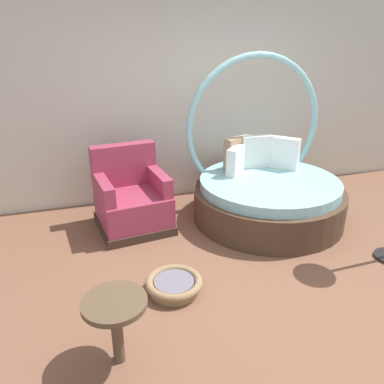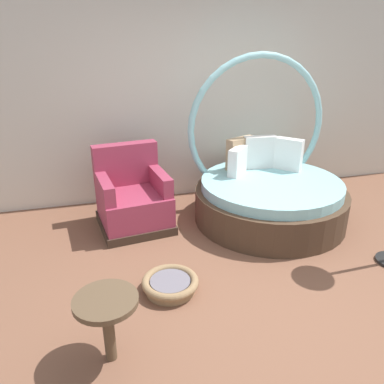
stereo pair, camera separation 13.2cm
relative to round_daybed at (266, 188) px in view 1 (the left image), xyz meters
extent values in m
cube|color=brown|center=(-0.67, -1.32, -0.38)|extent=(8.00, 8.00, 0.02)
cube|color=beige|center=(-0.67, 1.03, 1.04)|extent=(8.00, 0.12, 2.82)
cylinder|color=#473323|center=(0.00, -0.08, -0.18)|extent=(1.82, 1.82, 0.40)
cylinder|color=#8CC6CC|center=(0.00, -0.08, 0.08)|extent=(1.68, 1.68, 0.12)
torus|color=#8CC6CC|center=(0.00, 0.42, 0.66)|extent=(1.81, 0.08, 1.81)
cube|color=white|center=(0.34, 0.25, 0.34)|extent=(0.37, 0.37, 0.40)
cube|color=gray|center=(0.24, 0.37, 0.33)|extent=(0.38, 0.28, 0.37)
cube|color=white|center=(0.03, 0.38, 0.35)|extent=(0.42, 0.15, 0.42)
cube|color=tan|center=(-0.21, 0.41, 0.35)|extent=(0.42, 0.27, 0.41)
cube|color=white|center=(-0.32, 0.22, 0.31)|extent=(0.32, 0.33, 0.34)
cube|color=#38281E|center=(-1.62, 0.14, -0.32)|extent=(0.89, 0.89, 0.10)
cube|color=#99334C|center=(-1.62, 0.14, -0.10)|extent=(0.85, 0.85, 0.34)
cube|color=#99334C|center=(-1.66, 0.45, 0.32)|extent=(0.77, 0.26, 0.50)
cube|color=#99334C|center=(-1.94, 0.10, 0.18)|extent=(0.21, 0.69, 0.22)
cube|color=#99334C|center=(-1.31, 0.18, 0.18)|extent=(0.21, 0.69, 0.22)
cylinder|color=#8E704C|center=(-1.47, -1.16, -0.34)|extent=(0.44, 0.44, 0.06)
torus|color=#8E704C|center=(-1.47, -1.16, -0.28)|extent=(0.51, 0.51, 0.07)
cylinder|color=slate|center=(-1.47, -1.16, -0.29)|extent=(0.36, 0.36, 0.05)
cylinder|color=brown|center=(-2.03, -1.80, -0.13)|extent=(0.08, 0.08, 0.48)
cylinder|color=brown|center=(-2.03, -1.80, 0.13)|extent=(0.44, 0.44, 0.04)
camera|label=1|loc=(-2.11, -3.86, 1.77)|focal=35.34mm
camera|label=2|loc=(-1.99, -3.90, 1.77)|focal=35.34mm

